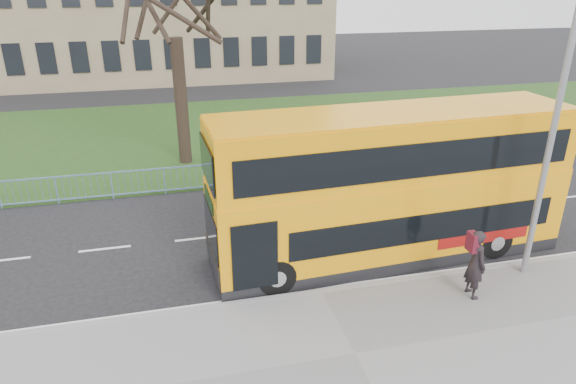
% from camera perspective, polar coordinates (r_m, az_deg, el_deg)
% --- Properties ---
extents(ground, '(120.00, 120.00, 0.00)m').
position_cam_1_polar(ground, '(15.63, 2.06, -8.18)').
color(ground, black).
rests_on(ground, ground).
extents(kerb, '(80.00, 0.20, 0.14)m').
position_cam_1_polar(kerb, '(14.35, 3.75, -11.06)').
color(kerb, gray).
rests_on(kerb, ground).
extents(grass_verge, '(80.00, 15.40, 0.08)m').
position_cam_1_polar(grass_verge, '(28.55, -5.70, 6.63)').
color(grass_verge, '#213A15').
rests_on(grass_verge, ground).
extents(guard_railing, '(40.00, 0.12, 1.10)m').
position_cam_1_polar(guard_railing, '(21.18, -2.71, 2.20)').
color(guard_railing, '#78A3D5').
rests_on(guard_railing, ground).
extents(bare_tree, '(9.25, 9.25, 13.22)m').
position_cam_1_polar(bare_tree, '(22.88, -12.60, 19.08)').
color(bare_tree, black).
rests_on(bare_tree, grass_verge).
extents(yellow_bus, '(10.85, 3.08, 4.50)m').
position_cam_1_polar(yellow_bus, '(15.49, 11.34, 1.06)').
color(yellow_bus, orange).
rests_on(yellow_bus, ground).
extents(pedestrian, '(0.47, 0.71, 1.93)m').
position_cam_1_polar(pedestrian, '(14.48, 20.12, -7.50)').
color(pedestrian, black).
rests_on(pedestrian, pavement).
extents(street_lamp, '(1.85, 0.28, 8.74)m').
position_cam_1_polar(street_lamp, '(14.80, 27.43, 8.02)').
color(street_lamp, gray).
rests_on(street_lamp, pavement).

